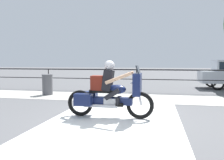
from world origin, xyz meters
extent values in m
plane|color=#565659|center=(0.00, 0.00, 0.00)|extent=(120.00, 120.00, 0.00)
cube|color=#A8A59E|center=(0.00, 3.40, 0.01)|extent=(44.00, 2.40, 0.01)
cube|color=silver|center=(-0.01, -0.20, 0.00)|extent=(3.46, 6.00, 0.01)
cube|color=black|center=(0.00, 5.59, 1.16)|extent=(36.00, 0.04, 0.06)
cube|color=black|center=(0.00, 5.59, 0.66)|extent=(36.00, 0.03, 0.04)
cylinder|color=black|center=(-5.10, 5.59, 0.60)|extent=(0.05, 0.05, 1.19)
cylinder|color=black|center=(0.00, 5.59, 0.60)|extent=(0.05, 0.05, 1.19)
torus|color=black|center=(0.65, -0.10, 0.38)|extent=(0.75, 0.11, 0.75)
torus|color=black|center=(-1.07, -0.10, 0.38)|extent=(0.75, 0.11, 0.75)
cube|color=#141E47|center=(-0.21, -0.10, 0.48)|extent=(1.31, 0.22, 0.20)
cube|color=silver|center=(-0.17, -0.10, 0.43)|extent=(0.34, 0.26, 0.26)
ellipsoid|color=#141E47|center=(0.00, -0.10, 0.80)|extent=(0.53, 0.30, 0.26)
cube|color=black|center=(-0.38, -0.10, 0.74)|extent=(0.76, 0.28, 0.08)
cube|color=#141E47|center=(0.57, -0.10, 0.95)|extent=(0.20, 0.61, 0.59)
cube|color=#1E232B|center=(0.59, -0.10, 1.35)|extent=(0.10, 0.52, 0.24)
cylinder|color=silver|center=(0.43, -0.10, 1.00)|extent=(0.04, 0.70, 0.04)
cylinder|color=silver|center=(-0.41, -0.26, 0.35)|extent=(0.95, 0.09, 0.09)
cube|color=#141E47|center=(-0.89, -0.34, 0.52)|extent=(0.48, 0.28, 0.33)
cube|color=#141E47|center=(-0.89, 0.14, 0.52)|extent=(0.48, 0.28, 0.33)
cylinder|color=silver|center=(0.62, -0.10, 0.66)|extent=(0.19, 0.06, 0.57)
cube|color=black|center=(-0.24, -0.10, 1.05)|extent=(0.32, 0.36, 0.59)
sphere|color=tan|center=(-0.20, -0.10, 1.44)|extent=(0.23, 0.23, 0.23)
sphere|color=#B7B7BC|center=(-0.20, -0.10, 1.46)|extent=(0.29, 0.29, 0.29)
cylinder|color=black|center=(-0.09, -0.25, 0.68)|extent=(0.44, 0.13, 0.34)
cylinder|color=black|center=(0.06, -0.25, 0.49)|extent=(0.11, 0.11, 0.20)
cube|color=black|center=(0.11, -0.25, 0.40)|extent=(0.20, 0.10, 0.09)
cylinder|color=black|center=(-0.09, 0.05, 0.68)|extent=(0.44, 0.13, 0.34)
cylinder|color=black|center=(0.06, 0.05, 0.49)|extent=(0.11, 0.11, 0.20)
cube|color=black|center=(0.11, 0.05, 0.40)|extent=(0.20, 0.10, 0.09)
cylinder|color=tan|center=(0.09, -0.40, 1.13)|extent=(0.71, 0.09, 0.35)
cylinder|color=tan|center=(0.09, 0.20, 1.13)|extent=(0.71, 0.09, 0.35)
cube|color=maroon|center=(-0.54, -0.10, 0.97)|extent=(0.35, 0.31, 0.40)
torus|color=black|center=(4.40, 7.04, 0.36)|extent=(0.72, 0.11, 0.72)
torus|color=black|center=(4.40, 8.66, 0.36)|extent=(0.72, 0.11, 0.72)
cylinder|color=#515156|center=(-4.05, 3.50, 0.46)|extent=(0.48, 0.48, 0.92)
cylinder|color=#515156|center=(-4.05, 3.50, 0.95)|extent=(0.50, 0.50, 0.06)
camera|label=1|loc=(1.11, -6.01, 1.54)|focal=35.00mm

